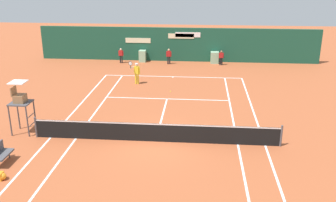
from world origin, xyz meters
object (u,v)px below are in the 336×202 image
at_px(umpire_chair, 20,100).
at_px(ball_kid_right_post, 169,55).
at_px(player_on_baseline, 136,71).
at_px(ball_kid_centre_post, 121,55).
at_px(ball_kid_left_post, 221,57).
at_px(player_bench, 0,153).
at_px(tennis_ball_near_service_line, 170,91).

height_order(umpire_chair, ball_kid_right_post, umpire_chair).
relative_size(player_on_baseline, ball_kid_centre_post, 1.34).
bearing_deg(ball_kid_left_post, ball_kid_centre_post, -4.93).
bearing_deg(player_bench, player_on_baseline, 162.40).
distance_m(player_bench, ball_kid_right_post, 19.38).
distance_m(ball_kid_right_post, tennis_ball_near_service_line, 7.94).
relative_size(player_bench, ball_kid_centre_post, 0.85).
bearing_deg(umpire_chair, player_bench, 8.35).
xyz_separation_m(umpire_chair, player_on_baseline, (4.39, 9.07, -0.83)).
relative_size(ball_kid_centre_post, tennis_ball_near_service_line, 19.53).
bearing_deg(player_on_baseline, ball_kid_centre_post, -50.90).
bearing_deg(ball_kid_centre_post, player_on_baseline, 113.30).
bearing_deg(tennis_ball_near_service_line, player_bench, -121.48).
height_order(umpire_chair, tennis_ball_near_service_line, umpire_chair).
relative_size(ball_kid_left_post, ball_kid_centre_post, 0.96).
bearing_deg(player_bench, umpire_chair, -171.65).
distance_m(umpire_chair, player_on_baseline, 10.11).
xyz_separation_m(player_bench, tennis_ball_near_service_line, (6.52, 10.64, -0.47)).
height_order(player_on_baseline, ball_kid_left_post, player_on_baseline).
relative_size(ball_kid_right_post, tennis_ball_near_service_line, 19.89).
xyz_separation_m(player_on_baseline, tennis_ball_near_service_line, (2.61, -1.68, -0.90)).
bearing_deg(player_on_baseline, ball_kid_left_post, -118.08).
bearing_deg(player_bench, ball_kid_centre_post, 175.38).
relative_size(umpire_chair, ball_kid_centre_post, 2.06).
distance_m(player_bench, player_on_baseline, 12.94).
height_order(player_bench, ball_kid_centre_post, ball_kid_centre_post).
relative_size(player_bench, ball_kid_left_post, 0.89).
distance_m(umpire_chair, tennis_ball_near_service_line, 10.32).
relative_size(ball_kid_left_post, tennis_ball_near_service_line, 18.84).
relative_size(player_on_baseline, ball_kid_right_post, 1.32).
height_order(player_bench, ball_kid_left_post, ball_kid_left_post).
height_order(ball_kid_right_post, tennis_ball_near_service_line, ball_kid_right_post).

